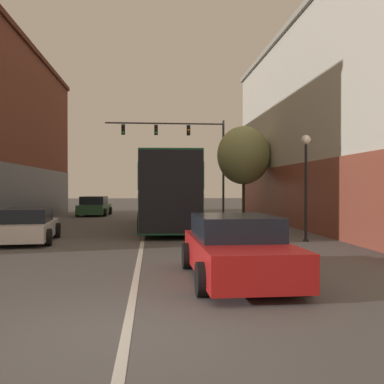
{
  "coord_description": "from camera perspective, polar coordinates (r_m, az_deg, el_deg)",
  "views": [
    {
      "loc": [
        0.35,
        -6.24,
        2.01
      ],
      "look_at": [
        2.27,
        15.28,
        1.8
      ],
      "focal_mm": 42.0,
      "sensor_mm": 36.0,
      "label": 1
    }
  ],
  "objects": [
    {
      "name": "ground_plane",
      "position": [
        6.57,
        -8.32,
        -17.28
      ],
      "size": [
        160.0,
        160.0,
        0.0
      ],
      "primitive_type": "plane",
      "color": "#565454"
    },
    {
      "name": "lane_center_line",
      "position": [
        22.98,
        -5.98,
        -4.47
      ],
      "size": [
        0.14,
        45.3,
        0.01
      ],
      "color": "silver",
      "rests_on": "ground_plane"
    },
    {
      "name": "building_right_storefront",
      "position": [
        25.35,
        22.27,
        8.29
      ],
      "size": [
        9.2,
        25.58,
        10.65
      ],
      "color": "#B7B2A3",
      "rests_on": "ground_plane"
    },
    {
      "name": "bus",
      "position": [
        22.99,
        -2.64,
        0.44
      ],
      "size": [
        3.21,
        12.51,
        3.51
      ],
      "rotation": [
        0.0,
        0.0,
        1.53
      ],
      "color": "#145133",
      "rests_on": "ground_plane"
    },
    {
      "name": "hatchback_foreground",
      "position": [
        9.98,
        5.7,
        -7.18
      ],
      "size": [
        2.22,
        4.65,
        1.39
      ],
      "rotation": [
        0.0,
        0.0,
        1.59
      ],
      "color": "red",
      "rests_on": "ground_plane"
    },
    {
      "name": "parked_car_left_near",
      "position": [
        33.23,
        -12.29,
        -1.81
      ],
      "size": [
        2.27,
        4.32,
        1.39
      ],
      "rotation": [
        0.0,
        0.0,
        1.52
      ],
      "color": "#285633",
      "rests_on": "ground_plane"
    },
    {
      "name": "parked_car_left_mid",
      "position": [
        17.66,
        -20.11,
        -4.07
      ],
      "size": [
        2.25,
        4.32,
        1.25
      ],
      "rotation": [
        0.0,
        0.0,
        1.66
      ],
      "color": "silver",
      "rests_on": "ground_plane"
    },
    {
      "name": "traffic_signal_gantry",
      "position": [
        35.8,
        -0.8,
        6.17
      ],
      "size": [
        9.43,
        0.36,
        7.4
      ],
      "color": "#333338",
      "rests_on": "ground_plane"
    },
    {
      "name": "street_lamp",
      "position": [
        17.29,
        14.26,
        2.29
      ],
      "size": [
        0.36,
        0.36,
        3.98
      ],
      "color": "black",
      "rests_on": "ground_plane"
    },
    {
      "name": "street_tree_near",
      "position": [
        27.69,
        6.56,
        4.65
      ],
      "size": [
        3.24,
        2.91,
        5.78
      ],
      "color": "#3D2D1E",
      "rests_on": "ground_plane"
    }
  ]
}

